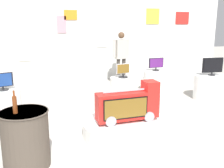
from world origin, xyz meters
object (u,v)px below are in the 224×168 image
(display_pedestal_right_rear, at_px, (123,90))
(tv_on_far_right, at_px, (213,66))
(shopper_browsing_rear, at_px, (121,54))
(side_table_round, at_px, (26,138))
(tv_on_left_rear, at_px, (2,81))
(tv_on_center_rear, at_px, (156,64))
(display_pedestal_center_rear, at_px, (155,82))
(main_display_pedestal, at_px, (127,128))
(display_pedestal_far_right, at_px, (211,87))
(display_pedestal_left_rear, at_px, (5,105))
(tv_on_right_rear, at_px, (123,71))
(bottle_on_side_table, at_px, (15,104))
(novelty_firetruck_tv, at_px, (129,105))

(display_pedestal_right_rear, height_order, tv_on_far_right, tv_on_far_right)
(shopper_browsing_rear, bearing_deg, side_table_round, -122.92)
(tv_on_left_rear, height_order, tv_on_center_rear, tv_on_center_rear)
(display_pedestal_center_rear, height_order, display_pedestal_right_rear, same)
(main_display_pedestal, height_order, display_pedestal_far_right, display_pedestal_far_right)
(display_pedestal_left_rear, bearing_deg, tv_on_right_rear, 10.51)
(display_pedestal_left_rear, relative_size, tv_on_right_rear, 1.86)
(shopper_browsing_rear, bearing_deg, tv_on_center_rear, -60.57)
(tv_on_left_rear, xyz_separation_m, shopper_browsing_rear, (3.27, 2.34, 0.17))
(side_table_round, bearing_deg, tv_on_far_right, 24.86)
(tv_on_center_rear, distance_m, bottle_on_side_table, 4.77)
(display_pedestal_left_rear, xyz_separation_m, tv_on_right_rear, (2.73, 0.51, 0.50))
(display_pedestal_right_rear, bearing_deg, tv_on_center_rear, 28.41)
(main_display_pedestal, xyz_separation_m, display_pedestal_center_rear, (1.76, 2.54, 0.19))
(display_pedestal_left_rear, xyz_separation_m, shopper_browsing_rear, (3.27, 2.34, 0.67))
(novelty_firetruck_tv, relative_size, tv_on_left_rear, 2.76)
(display_pedestal_far_right, relative_size, bottle_on_side_table, 2.82)
(novelty_firetruck_tv, relative_size, tv_on_right_rear, 3.11)
(novelty_firetruck_tv, relative_size, display_pedestal_far_right, 1.30)
(display_pedestal_center_rear, height_order, tv_on_far_right, tv_on_far_right)
(main_display_pedestal, relative_size, display_pedestal_left_rear, 2.35)
(side_table_round, relative_size, bottle_on_side_table, 2.62)
(display_pedestal_center_rear, relative_size, tv_on_center_rear, 1.54)
(tv_on_left_rear, relative_size, bottle_on_side_table, 1.32)
(tv_on_far_right, distance_m, shopper_browsing_rear, 2.82)
(display_pedestal_left_rear, xyz_separation_m, side_table_round, (0.48, -1.98, 0.09))
(novelty_firetruck_tv, height_order, bottle_on_side_table, bottle_on_side_table)
(shopper_browsing_rear, bearing_deg, tv_on_right_rear, -106.58)
(display_pedestal_left_rear, distance_m, tv_on_left_rear, 0.50)
(main_display_pedestal, relative_size, side_table_round, 1.96)
(main_display_pedestal, xyz_separation_m, novelty_firetruck_tv, (0.02, -0.01, 0.42))
(tv_on_far_right, bearing_deg, shopper_browsing_rear, 128.61)
(tv_on_right_rear, distance_m, display_pedestal_far_right, 2.39)
(tv_on_center_rear, bearing_deg, display_pedestal_far_right, -43.05)
(novelty_firetruck_tv, xyz_separation_m, tv_on_right_rear, (0.53, 1.89, 0.27))
(display_pedestal_right_rear, bearing_deg, display_pedestal_far_right, -9.17)
(novelty_firetruck_tv, xyz_separation_m, bottle_on_side_table, (-1.82, -0.64, 0.38))
(tv_on_left_rear, height_order, side_table_round, tv_on_left_rear)
(novelty_firetruck_tv, height_order, display_pedestal_left_rear, novelty_firetruck_tv)
(novelty_firetruck_tv, xyz_separation_m, tv_on_center_rear, (1.73, 2.54, 0.29))
(main_display_pedestal, height_order, novelty_firetruck_tv, novelty_firetruck_tv)
(display_pedestal_right_rear, xyz_separation_m, tv_on_far_right, (2.30, -0.38, 0.57))
(display_pedestal_right_rear, distance_m, tv_on_far_right, 2.40)
(tv_on_center_rear, bearing_deg, side_table_round, -137.75)
(display_pedestal_far_right, distance_m, side_table_round, 5.02)
(display_pedestal_center_rear, bearing_deg, novelty_firetruck_tv, -124.26)
(novelty_firetruck_tv, bearing_deg, tv_on_left_rear, 148.00)
(display_pedestal_left_rear, height_order, display_pedestal_far_right, same)
(display_pedestal_left_rear, relative_size, bottle_on_side_table, 2.19)
(display_pedestal_right_rear, bearing_deg, side_table_round, -132.13)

